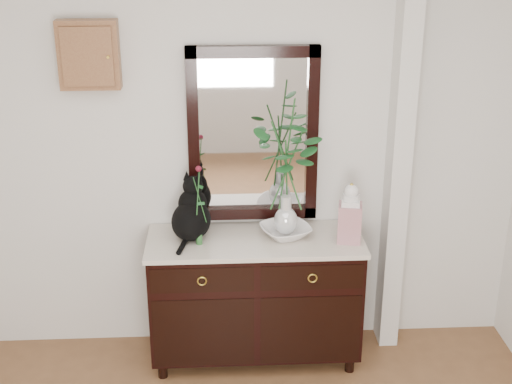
{
  "coord_description": "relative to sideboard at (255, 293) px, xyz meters",
  "views": [
    {
      "loc": [
        -0.11,
        -2.22,
        2.73
      ],
      "look_at": [
        0.1,
        1.63,
        1.2
      ],
      "focal_mm": 50.0,
      "sensor_mm": 36.0,
      "label": 1
    }
  ],
  "objects": [
    {
      "name": "sideboard",
      "position": [
        0.0,
        0.0,
        0.0
      ],
      "size": [
        1.33,
        0.52,
        0.82
      ],
      "color": "black",
      "rests_on": "ground"
    },
    {
      "name": "cat",
      "position": [
        -0.39,
        0.04,
        0.57
      ],
      "size": [
        0.33,
        0.38,
        0.38
      ],
      "primitive_type": null,
      "rotation": [
        0.0,
        0.0,
        -0.2
      ],
      "color": "black",
      "rests_on": "sideboard"
    },
    {
      "name": "wall_back",
      "position": [
        -0.1,
        0.25,
        0.88
      ],
      "size": [
        3.6,
        0.04,
        2.7
      ],
      "primitive_type": "cube",
      "color": "silver",
      "rests_on": "ground"
    },
    {
      "name": "key_cabinet",
      "position": [
        -0.95,
        0.21,
        1.48
      ],
      "size": [
        0.35,
        0.1,
        0.4
      ],
      "primitive_type": "cube",
      "color": "brown",
      "rests_on": "wall_back"
    },
    {
      "name": "pilaster",
      "position": [
        0.9,
        0.17,
        0.88
      ],
      "size": [
        0.12,
        0.2,
        2.7
      ],
      "primitive_type": "cube",
      "color": "silver",
      "rests_on": "ground"
    },
    {
      "name": "wall_mirror",
      "position": [
        -0.0,
        0.24,
        0.97
      ],
      "size": [
        0.8,
        0.06,
        1.1
      ],
      "color": "black",
      "rests_on": "wall_back"
    },
    {
      "name": "lotus_bowl",
      "position": [
        0.19,
        0.02,
        0.41
      ],
      "size": [
        0.38,
        0.38,
        0.07
      ],
      "primitive_type": "imported",
      "rotation": [
        0.0,
        0.0,
        0.36
      ],
      "color": "white",
      "rests_on": "sideboard"
    },
    {
      "name": "vase_branches",
      "position": [
        0.19,
        0.02,
        0.83
      ],
      "size": [
        0.45,
        0.45,
        0.87
      ],
      "primitive_type": null,
      "rotation": [
        0.0,
        0.0,
        0.09
      ],
      "color": "silver",
      "rests_on": "lotus_bowl"
    },
    {
      "name": "bud_vase_rose",
      "position": [
        -0.34,
        -0.05,
        0.63
      ],
      "size": [
        0.08,
        0.08,
        0.51
      ],
      "primitive_type": null,
      "rotation": [
        0.0,
        0.0,
        -0.32
      ],
      "color": "#2B652C",
      "rests_on": "sideboard"
    },
    {
      "name": "ginger_jar",
      "position": [
        0.57,
        -0.05,
        0.56
      ],
      "size": [
        0.16,
        0.16,
        0.38
      ],
      "primitive_type": null,
      "rotation": [
        0.0,
        0.0,
        -0.19
      ],
      "color": "silver",
      "rests_on": "sideboard"
    }
  ]
}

